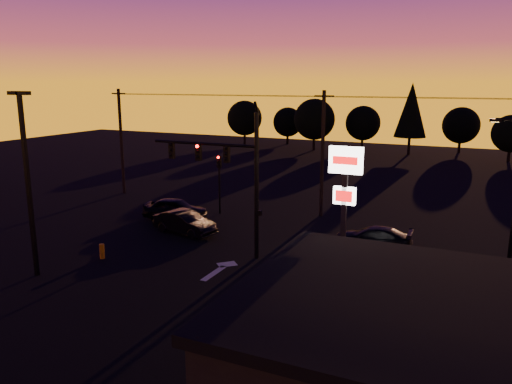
{
  "coord_description": "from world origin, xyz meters",
  "views": [
    {
      "loc": [
        12.6,
        -19.8,
        9.56
      ],
      "look_at": [
        1.0,
        5.0,
        3.5
      ],
      "focal_mm": 35.0,
      "sensor_mm": 36.0,
      "label": 1
    }
  ],
  "objects_px": {
    "parking_lot_light": "(27,173)",
    "bollard": "(102,251)",
    "secondary_signal": "(219,176)",
    "car_left": "(175,209)",
    "car_right": "(372,238)",
    "suv_parked": "(330,301)",
    "pylon_sign": "(345,189)",
    "car_mid": "(185,222)",
    "traffic_signal_mast": "(230,168)"
  },
  "relations": [
    {
      "from": "parking_lot_light",
      "to": "bollard",
      "type": "height_order",
      "value": "parking_lot_light"
    },
    {
      "from": "parking_lot_light",
      "to": "bollard",
      "type": "distance_m",
      "value": 6.01
    },
    {
      "from": "secondary_signal",
      "to": "bollard",
      "type": "xyz_separation_m",
      "value": [
        -1.19,
        -11.2,
        -2.45
      ]
    },
    {
      "from": "bollard",
      "to": "car_left",
      "type": "bearing_deg",
      "value": 95.89
    },
    {
      "from": "bollard",
      "to": "car_right",
      "type": "relative_size",
      "value": 0.18
    },
    {
      "from": "parking_lot_light",
      "to": "suv_parked",
      "type": "distance_m",
      "value": 15.56
    },
    {
      "from": "parking_lot_light",
      "to": "pylon_sign",
      "type": "distance_m",
      "value": 15.19
    },
    {
      "from": "bollard",
      "to": "car_mid",
      "type": "xyz_separation_m",
      "value": [
        1.55,
        5.94,
        0.31
      ]
    },
    {
      "from": "car_right",
      "to": "car_mid",
      "type": "bearing_deg",
      "value": -82.33
    },
    {
      "from": "car_right",
      "to": "parking_lot_light",
      "type": "bearing_deg",
      "value": -54.56
    },
    {
      "from": "bollard",
      "to": "car_left",
      "type": "height_order",
      "value": "car_left"
    },
    {
      "from": "parking_lot_light",
      "to": "pylon_sign",
      "type": "bearing_deg",
      "value": 17.23
    },
    {
      "from": "car_mid",
      "to": "traffic_signal_mast",
      "type": "bearing_deg",
      "value": -105.47
    },
    {
      "from": "bollard",
      "to": "suv_parked",
      "type": "relative_size",
      "value": 0.16
    },
    {
      "from": "secondary_signal",
      "to": "car_right",
      "type": "xyz_separation_m",
      "value": [
        11.96,
        -3.15,
        -2.21
      ]
    },
    {
      "from": "secondary_signal",
      "to": "parking_lot_light",
      "type": "xyz_separation_m",
      "value": [
        -2.5,
        -14.49,
        2.41
      ]
    },
    {
      "from": "parking_lot_light",
      "to": "bollard",
      "type": "relative_size",
      "value": 11.07
    },
    {
      "from": "suv_parked",
      "to": "car_mid",
      "type": "bearing_deg",
      "value": 144.08
    },
    {
      "from": "secondary_signal",
      "to": "suv_parked",
      "type": "height_order",
      "value": "secondary_signal"
    },
    {
      "from": "bollard",
      "to": "suv_parked",
      "type": "xyz_separation_m",
      "value": [
        13.46,
        -1.48,
        0.32
      ]
    },
    {
      "from": "car_mid",
      "to": "car_right",
      "type": "distance_m",
      "value": 11.79
    },
    {
      "from": "car_left",
      "to": "suv_parked",
      "type": "xyz_separation_m",
      "value": [
        14.33,
        -9.93,
        -0.03
      ]
    },
    {
      "from": "car_right",
      "to": "pylon_sign",
      "type": "bearing_deg",
      "value": -2.34
    },
    {
      "from": "pylon_sign",
      "to": "car_left",
      "type": "relative_size",
      "value": 1.5
    },
    {
      "from": "traffic_signal_mast",
      "to": "suv_parked",
      "type": "height_order",
      "value": "traffic_signal_mast"
    },
    {
      "from": "secondary_signal",
      "to": "car_right",
      "type": "height_order",
      "value": "secondary_signal"
    },
    {
      "from": "bollard",
      "to": "suv_parked",
      "type": "bearing_deg",
      "value": -6.29
    },
    {
      "from": "bollard",
      "to": "secondary_signal",
      "type": "bearing_deg",
      "value": 83.94
    },
    {
      "from": "car_left",
      "to": "car_mid",
      "type": "distance_m",
      "value": 3.49
    },
    {
      "from": "pylon_sign",
      "to": "suv_parked",
      "type": "bearing_deg",
      "value": -84.27
    },
    {
      "from": "parking_lot_light",
      "to": "car_mid",
      "type": "relative_size",
      "value": 2.08
    },
    {
      "from": "traffic_signal_mast",
      "to": "suv_parked",
      "type": "xyz_separation_m",
      "value": [
        7.37,
        -5.19,
        -4.2
      ]
    },
    {
      "from": "car_mid",
      "to": "car_left",
      "type": "bearing_deg",
      "value": 54.76
    },
    {
      "from": "pylon_sign",
      "to": "suv_parked",
      "type": "distance_m",
      "value": 4.98
    },
    {
      "from": "pylon_sign",
      "to": "car_mid",
      "type": "distance_m",
      "value": 13.24
    },
    {
      "from": "pylon_sign",
      "to": "car_right",
      "type": "xyz_separation_m",
      "value": [
        -0.04,
        6.84,
        -4.26
      ]
    },
    {
      "from": "car_left",
      "to": "suv_parked",
      "type": "height_order",
      "value": "car_left"
    },
    {
      "from": "parking_lot_light",
      "to": "pylon_sign",
      "type": "relative_size",
      "value": 1.34
    },
    {
      "from": "suv_parked",
      "to": "traffic_signal_mast",
      "type": "bearing_deg",
      "value": 140.86
    },
    {
      "from": "traffic_signal_mast",
      "to": "parking_lot_light",
      "type": "relative_size",
      "value": 0.94
    },
    {
      "from": "traffic_signal_mast",
      "to": "bollard",
      "type": "bearing_deg",
      "value": -148.68
    },
    {
      "from": "parking_lot_light",
      "to": "traffic_signal_mast",
      "type": "bearing_deg",
      "value": 43.37
    },
    {
      "from": "parking_lot_light",
      "to": "bollard",
      "type": "bearing_deg",
      "value": 68.26
    },
    {
      "from": "traffic_signal_mast",
      "to": "car_right",
      "type": "distance_m",
      "value": 9.33
    },
    {
      "from": "car_mid",
      "to": "suv_parked",
      "type": "height_order",
      "value": "suv_parked"
    },
    {
      "from": "car_right",
      "to": "bollard",
      "type": "bearing_deg",
      "value": -61.18
    },
    {
      "from": "car_left",
      "to": "car_right",
      "type": "height_order",
      "value": "car_left"
    },
    {
      "from": "secondary_signal",
      "to": "car_left",
      "type": "xyz_separation_m",
      "value": [
        -2.06,
        -2.76,
        -2.09
      ]
    },
    {
      "from": "car_mid",
      "to": "car_right",
      "type": "xyz_separation_m",
      "value": [
        11.6,
        2.11,
        -0.07
      ]
    },
    {
      "from": "pylon_sign",
      "to": "traffic_signal_mast",
      "type": "bearing_deg",
      "value": 160.64
    }
  ]
}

